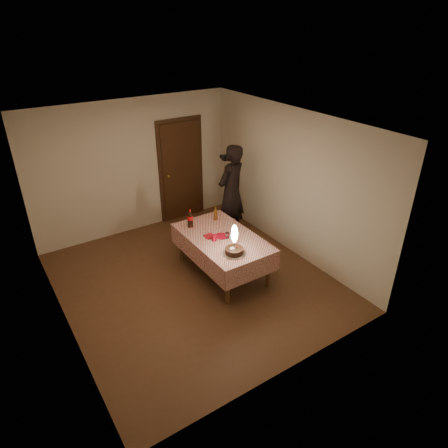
{
  "coord_description": "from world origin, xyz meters",
  "views": [
    {
      "loc": [
        -2.54,
        -4.78,
        3.93
      ],
      "look_at": [
        0.54,
        -0.08,
        0.95
      ],
      "focal_mm": 32.0,
      "sensor_mm": 36.0,
      "label": 1
    }
  ],
  "objects_px": {
    "clear_cup": "(227,235)",
    "birthday_cake": "(234,247)",
    "cola_bottle": "(190,219)",
    "dining_table": "(222,242)",
    "red_plate": "(221,236)",
    "photographer": "(231,192)",
    "red_cup": "(214,238)",
    "amber_bottle_right": "(215,214)"
  },
  "relations": [
    {
      "from": "dining_table",
      "to": "clear_cup",
      "type": "bearing_deg",
      "value": -60.51
    },
    {
      "from": "red_plate",
      "to": "cola_bottle",
      "type": "bearing_deg",
      "value": 114.41
    },
    {
      "from": "red_plate",
      "to": "red_cup",
      "type": "distance_m",
      "value": 0.19
    },
    {
      "from": "clear_cup",
      "to": "cola_bottle",
      "type": "relative_size",
      "value": 0.28
    },
    {
      "from": "red_plate",
      "to": "red_cup",
      "type": "height_order",
      "value": "red_cup"
    },
    {
      "from": "red_cup",
      "to": "clear_cup",
      "type": "height_order",
      "value": "red_cup"
    },
    {
      "from": "dining_table",
      "to": "clear_cup",
      "type": "relative_size",
      "value": 19.11
    },
    {
      "from": "red_plate",
      "to": "cola_bottle",
      "type": "relative_size",
      "value": 0.69
    },
    {
      "from": "amber_bottle_right",
      "to": "photographer",
      "type": "height_order",
      "value": "photographer"
    },
    {
      "from": "cola_bottle",
      "to": "dining_table",
      "type": "bearing_deg",
      "value": -65.69
    },
    {
      "from": "clear_cup",
      "to": "amber_bottle_right",
      "type": "xyz_separation_m",
      "value": [
        0.18,
        0.65,
        0.07
      ]
    },
    {
      "from": "clear_cup",
      "to": "photographer",
      "type": "xyz_separation_m",
      "value": [
        0.81,
        1.09,
        0.18
      ]
    },
    {
      "from": "clear_cup",
      "to": "photographer",
      "type": "bearing_deg",
      "value": 53.21
    },
    {
      "from": "red_cup",
      "to": "photographer",
      "type": "height_order",
      "value": "photographer"
    },
    {
      "from": "clear_cup",
      "to": "amber_bottle_right",
      "type": "bearing_deg",
      "value": 74.33
    },
    {
      "from": "red_cup",
      "to": "amber_bottle_right",
      "type": "height_order",
      "value": "amber_bottle_right"
    },
    {
      "from": "amber_bottle_right",
      "to": "red_cup",
      "type": "bearing_deg",
      "value": -124.03
    },
    {
      "from": "amber_bottle_right",
      "to": "red_plate",
      "type": "bearing_deg",
      "value": -113.29
    },
    {
      "from": "red_plate",
      "to": "amber_bottle_right",
      "type": "relative_size",
      "value": 0.86
    },
    {
      "from": "clear_cup",
      "to": "cola_bottle",
      "type": "height_order",
      "value": "cola_bottle"
    },
    {
      "from": "red_cup",
      "to": "clear_cup",
      "type": "xyz_separation_m",
      "value": [
        0.23,
        -0.04,
        -0.01
      ]
    },
    {
      "from": "birthday_cake",
      "to": "amber_bottle_right",
      "type": "xyz_separation_m",
      "value": [
        0.36,
        1.1,
        0.0
      ]
    },
    {
      "from": "photographer",
      "to": "birthday_cake",
      "type": "bearing_deg",
      "value": -122.73
    },
    {
      "from": "birthday_cake",
      "to": "cola_bottle",
      "type": "bearing_deg",
      "value": 97.01
    },
    {
      "from": "red_cup",
      "to": "dining_table",
      "type": "bearing_deg",
      "value": 11.73
    },
    {
      "from": "clear_cup",
      "to": "red_cup",
      "type": "bearing_deg",
      "value": 169.41
    },
    {
      "from": "dining_table",
      "to": "red_plate",
      "type": "relative_size",
      "value": 7.82
    },
    {
      "from": "birthday_cake",
      "to": "red_cup",
      "type": "height_order",
      "value": "birthday_cake"
    },
    {
      "from": "red_plate",
      "to": "photographer",
      "type": "xyz_separation_m",
      "value": [
        0.87,
        0.99,
        0.22
      ]
    },
    {
      "from": "cola_bottle",
      "to": "amber_bottle_right",
      "type": "xyz_separation_m",
      "value": [
        0.49,
        -0.02,
        -0.03
      ]
    },
    {
      "from": "birthday_cake",
      "to": "red_cup",
      "type": "distance_m",
      "value": 0.5
    },
    {
      "from": "red_plate",
      "to": "amber_bottle_right",
      "type": "height_order",
      "value": "amber_bottle_right"
    },
    {
      "from": "clear_cup",
      "to": "birthday_cake",
      "type": "bearing_deg",
      "value": -111.2
    },
    {
      "from": "amber_bottle_right",
      "to": "birthday_cake",
      "type": "bearing_deg",
      "value": -107.97
    },
    {
      "from": "birthday_cake",
      "to": "cola_bottle",
      "type": "distance_m",
      "value": 1.13
    },
    {
      "from": "clear_cup",
      "to": "photographer",
      "type": "height_order",
      "value": "photographer"
    },
    {
      "from": "birthday_cake",
      "to": "cola_bottle",
      "type": "relative_size",
      "value": 1.53
    },
    {
      "from": "dining_table",
      "to": "red_plate",
      "type": "distance_m",
      "value": 0.1
    },
    {
      "from": "cola_bottle",
      "to": "photographer",
      "type": "bearing_deg",
      "value": 20.34
    },
    {
      "from": "red_plate",
      "to": "photographer",
      "type": "distance_m",
      "value": 1.33
    },
    {
      "from": "amber_bottle_right",
      "to": "clear_cup",
      "type": "bearing_deg",
      "value": -105.67
    },
    {
      "from": "dining_table",
      "to": "amber_bottle_right",
      "type": "relative_size",
      "value": 6.75
    }
  ]
}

